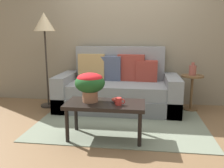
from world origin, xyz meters
TOP-DOWN VIEW (x-y plane):
  - ground_plane at (0.00, 0.00)m, footprint 14.00×14.00m
  - wall_back at (0.00, 1.16)m, footprint 6.40×0.12m
  - area_rug at (0.00, 0.04)m, footprint 2.44×1.76m
  - couch at (-0.12, 0.68)m, footprint 2.07×0.91m
  - coffee_table at (-0.14, -0.56)m, footprint 0.97×0.49m
  - side_table at (1.15, 0.76)m, footprint 0.37×0.37m
  - floor_lamp at (-1.39, 0.65)m, footprint 0.37×0.37m
  - potted_plant at (-0.33, -0.54)m, footprint 0.37×0.37m
  - coffee_mug at (0.04, -0.63)m, footprint 0.12×0.08m
  - snack_bowl at (-0.01, -0.52)m, footprint 0.11×0.11m
  - table_vase at (1.14, 0.77)m, footprint 0.12×0.12m

SIDE VIEW (x-z plane):
  - ground_plane at x=0.00m, z-range 0.00..0.00m
  - area_rug at x=0.00m, z-range 0.00..0.01m
  - couch at x=-0.12m, z-range -0.19..0.88m
  - coffee_table at x=-0.14m, z-range 0.18..0.64m
  - side_table at x=1.15m, z-range 0.12..0.73m
  - snack_bowl at x=-0.01m, z-range 0.47..0.53m
  - coffee_mug at x=0.04m, z-range 0.46..0.55m
  - potted_plant at x=-0.33m, z-range 0.52..0.88m
  - table_vase at x=1.14m, z-range 0.59..0.81m
  - wall_back at x=0.00m, z-range 0.00..2.69m
  - floor_lamp at x=-1.39m, z-range 0.57..2.23m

